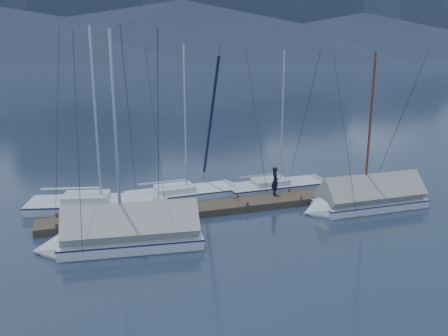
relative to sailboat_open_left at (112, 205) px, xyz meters
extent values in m
plane|color=#162031|center=(5.33, -4.11, -0.17)|extent=(1000.00, 1000.00, 0.00)
cone|color=#192133|center=(65.33, 240.89, 15.83)|extent=(390.00, 390.00, 32.00)
cone|color=#192133|center=(185.33, 245.89, 13.83)|extent=(364.00, 364.00, 28.00)
cube|color=#382D23|center=(5.33, -2.11, 0.00)|extent=(18.00, 1.50, 0.34)
cube|color=black|center=(-0.67, -2.11, -0.22)|extent=(3.00, 1.30, 0.30)
cube|color=black|center=(5.33, -2.11, -0.22)|extent=(3.00, 1.30, 0.30)
cube|color=black|center=(11.33, -2.11, -0.22)|extent=(3.00, 1.30, 0.30)
cylinder|color=#382D23|center=(-2.67, -1.41, 0.18)|extent=(0.12, 0.12, 0.35)
cylinder|color=#382D23|center=(-2.67, -2.81, 0.18)|extent=(0.12, 0.12, 0.35)
cylinder|color=#382D23|center=(0.33, -1.41, 0.18)|extent=(0.12, 0.12, 0.35)
cylinder|color=#382D23|center=(0.33, -2.81, 0.18)|extent=(0.12, 0.12, 0.35)
cylinder|color=#382D23|center=(3.33, -1.41, 0.18)|extent=(0.12, 0.12, 0.35)
cylinder|color=#382D23|center=(3.33, -2.81, 0.18)|extent=(0.12, 0.12, 0.35)
cylinder|color=#382D23|center=(6.33, -1.41, 0.18)|extent=(0.12, 0.12, 0.35)
cylinder|color=#382D23|center=(6.33, -2.81, 0.18)|extent=(0.12, 0.12, 0.35)
cylinder|color=#382D23|center=(9.33, -1.41, 0.18)|extent=(0.12, 0.12, 0.35)
cylinder|color=#382D23|center=(9.33, -2.81, 0.18)|extent=(0.12, 0.12, 0.35)
cylinder|color=#382D23|center=(12.33, -1.41, 0.18)|extent=(0.12, 0.12, 0.35)
cylinder|color=#382D23|center=(12.33, -2.81, 0.18)|extent=(0.12, 0.12, 0.35)
cube|color=silver|center=(-0.92, 0.23, -0.05)|extent=(6.71, 3.61, 0.70)
cube|color=silver|center=(-0.92, 0.23, -0.37)|extent=(5.55, 2.45, 0.32)
cube|color=#1A1746|center=(-0.92, 0.23, 0.25)|extent=(6.78, 3.65, 0.06)
cone|color=silver|center=(2.64, -0.66, -0.05)|extent=(1.63, 2.27, 2.04)
cube|color=silver|center=(-1.23, 0.31, 0.47)|extent=(2.53, 1.99, 0.32)
cylinder|color=#B2B7BF|center=(-0.51, 0.13, 4.56)|extent=(0.13, 0.13, 8.52)
cylinder|color=#B2B7BF|center=(-1.96, 0.49, 0.94)|extent=(2.81, 0.79, 0.10)
cylinder|color=#26262B|center=(1.04, -0.26, 4.56)|extent=(0.80, 3.13, 8.53)
cube|color=silver|center=(3.69, 0.51, -0.06)|extent=(5.88, 2.17, 0.64)
cube|color=silver|center=(3.69, 0.51, -0.35)|extent=(4.97, 1.26, 0.29)
cube|color=#162544|center=(3.69, 0.51, 0.21)|extent=(5.94, 2.19, 0.06)
cone|color=silver|center=(7.02, 0.64, -0.06)|extent=(1.14, 1.90, 1.86)
cube|color=silver|center=(3.40, 0.50, 0.41)|extent=(2.08, 1.43, 0.29)
cylinder|color=#B2B7BF|center=(4.07, 0.52, 4.13)|extent=(0.12, 0.12, 7.74)
cylinder|color=#B2B7BF|center=(2.72, 0.47, 0.84)|extent=(2.61, 0.19, 0.09)
cylinder|color=#26262B|center=(5.52, 0.58, 4.13)|extent=(0.14, 2.92, 7.75)
cube|color=#B8BCC6|center=(9.18, 0.14, -0.06)|extent=(5.59, 1.92, 0.61)
cube|color=#B8BCC6|center=(9.18, 0.14, -0.34)|extent=(4.74, 1.08, 0.28)
cube|color=#191642|center=(9.18, 0.14, 0.20)|extent=(5.64, 1.94, 0.06)
cone|color=#B8BCC6|center=(12.38, 0.18, -0.06)|extent=(1.04, 1.79, 1.78)
cube|color=#B8BCC6|center=(8.90, 0.14, 0.38)|extent=(1.96, 1.32, 0.28)
cylinder|color=#B2B7BF|center=(9.55, 0.15, 3.95)|extent=(0.11, 0.11, 7.42)
cylinder|color=#B2B7BF|center=(8.25, 0.13, 0.80)|extent=(2.50, 0.11, 0.08)
cylinder|color=#26262B|center=(10.94, 0.16, 3.95)|extent=(0.06, 2.80, 7.43)
cube|color=silver|center=(12.57, -4.17, -0.06)|extent=(5.74, 2.10, 0.61)
cube|color=silver|center=(12.57, -4.17, -0.34)|extent=(4.87, 1.18, 0.28)
cube|color=#1B1B53|center=(12.57, -4.17, 0.19)|extent=(5.79, 2.12, 0.06)
cone|color=silver|center=(9.30, -4.13, -0.06)|extent=(1.04, 1.96, 1.95)
cylinder|color=#592819|center=(12.20, -4.17, 3.92)|extent=(0.11, 0.11, 7.37)
cylinder|color=#592819|center=(13.49, -4.18, 0.79)|extent=(2.57, 0.12, 0.08)
cylinder|color=#26262B|center=(10.78, -4.15, 3.92)|extent=(0.06, 2.88, 7.38)
cube|color=gray|center=(12.57, -4.17, 0.61)|extent=(5.45, 2.13, 2.06)
cube|color=silver|center=(0.27, -5.05, -0.05)|extent=(5.98, 2.78, 0.68)
cube|color=silver|center=(0.27, -5.05, -0.36)|extent=(5.00, 1.75, 0.31)
cube|color=#171845|center=(0.27, -5.05, 0.24)|extent=(6.04, 2.81, 0.06)
cone|color=silver|center=(-3.04, -4.62, -0.05)|extent=(1.38, 2.11, 1.98)
cylinder|color=#B2B7BF|center=(-0.14, -5.00, 4.41)|extent=(0.12, 0.12, 8.23)
cylinder|color=#B2B7BF|center=(1.29, -5.19, 0.91)|extent=(2.58, 0.43, 0.09)
cylinder|color=#26262B|center=(-1.56, -4.82, 4.41)|extent=(0.40, 2.88, 8.24)
cube|color=#A2A297|center=(0.27, -5.05, 0.70)|extent=(5.70, 2.78, 2.10)
imported|color=black|center=(8.35, -1.67, 0.94)|extent=(0.45, 0.61, 1.55)
camera|label=1|loc=(-2.06, -23.57, 7.93)|focal=38.00mm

